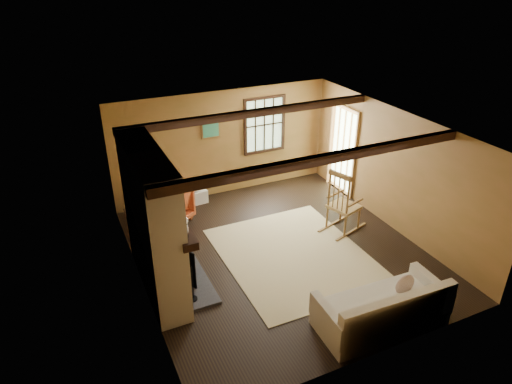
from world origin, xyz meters
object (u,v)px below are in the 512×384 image
fireplace (155,228)px  laundry_basket (195,196)px  sofa (383,311)px  armchair (166,205)px  rocking_chair (343,205)px

fireplace → laundry_basket: size_ratio=4.80×
laundry_basket → sofa: bearing=-75.1°
fireplace → sofa: size_ratio=1.22×
armchair → fireplace: bearing=38.7°
rocking_chair → laundry_basket: 3.32m
sofa → fireplace: bearing=141.3°
fireplace → laundry_basket: 3.07m
armchair → sofa: bearing=82.5°
fireplace → rocking_chair: 3.77m
fireplace → sofa: fireplace is taller
laundry_basket → armchair: bearing=-142.8°
fireplace → armchair: bearing=71.9°
fireplace → laundry_basket: fireplace is taller
fireplace → laundry_basket: (1.42, 2.55, -0.95)m
rocking_chair → armchair: (-3.09, 1.76, -0.17)m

